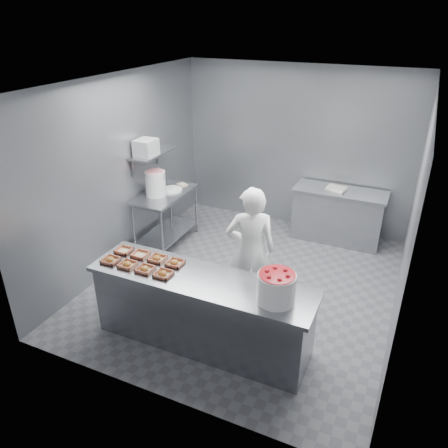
{
  "coord_description": "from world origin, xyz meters",
  "views": [
    {
      "loc": [
        1.9,
        -4.93,
        3.56
      ],
      "look_at": [
        -0.24,
        -0.2,
        1.0
      ],
      "focal_mm": 35.0,
      "sensor_mm": 36.0,
      "label": 1
    }
  ],
  "objects_px": {
    "tray_5": "(140,254)",
    "glaze_bucket": "(155,183)",
    "strawberry_tub": "(276,287)",
    "tray_1": "(127,264)",
    "back_counter": "(338,215)",
    "appliance": "(146,147)",
    "tray_7": "(175,263)",
    "worker": "(250,251)",
    "service_counter": "(202,311)",
    "prep_table": "(166,211)",
    "tray_6": "(157,258)",
    "tray_3": "(163,274)",
    "tray_4": "(124,250)",
    "tray_2": "(145,269)",
    "tray_0": "(110,260)"
  },
  "relations": [
    {
      "from": "back_counter",
      "to": "strawberry_tub",
      "type": "height_order",
      "value": "strawberry_tub"
    },
    {
      "from": "tray_5",
      "to": "strawberry_tub",
      "type": "relative_size",
      "value": 0.48
    },
    {
      "from": "tray_6",
      "to": "strawberry_tub",
      "type": "xyz_separation_m",
      "value": [
        1.53,
        -0.19,
        0.15
      ]
    },
    {
      "from": "tray_4",
      "to": "tray_7",
      "type": "height_order",
      "value": "tray_7"
    },
    {
      "from": "tray_3",
      "to": "tray_1",
      "type": "bearing_deg",
      "value": 180.0
    },
    {
      "from": "appliance",
      "to": "tray_5",
      "type": "bearing_deg",
      "value": -60.0
    },
    {
      "from": "service_counter",
      "to": "strawberry_tub",
      "type": "height_order",
      "value": "strawberry_tub"
    },
    {
      "from": "strawberry_tub",
      "to": "tray_7",
      "type": "bearing_deg",
      "value": 171.69
    },
    {
      "from": "tray_5",
      "to": "worker",
      "type": "xyz_separation_m",
      "value": [
        1.13,
        0.74,
        -0.07
      ]
    },
    {
      "from": "tray_2",
      "to": "strawberry_tub",
      "type": "distance_m",
      "value": 1.53
    },
    {
      "from": "tray_7",
      "to": "worker",
      "type": "xyz_separation_m",
      "value": [
        0.65,
        0.74,
        -0.07
      ]
    },
    {
      "from": "prep_table",
      "to": "glaze_bucket",
      "type": "relative_size",
      "value": 2.48
    },
    {
      "from": "strawberry_tub",
      "to": "tray_1",
      "type": "bearing_deg",
      "value": -177.72
    },
    {
      "from": "worker",
      "to": "glaze_bucket",
      "type": "bearing_deg",
      "value": -50.59
    },
    {
      "from": "strawberry_tub",
      "to": "glaze_bucket",
      "type": "height_order",
      "value": "glaze_bucket"
    },
    {
      "from": "tray_7",
      "to": "worker",
      "type": "height_order",
      "value": "worker"
    },
    {
      "from": "tray_1",
      "to": "prep_table",
      "type": "bearing_deg",
      "value": 110.2
    },
    {
      "from": "tray_6",
      "to": "strawberry_tub",
      "type": "relative_size",
      "value": 0.48
    },
    {
      "from": "appliance",
      "to": "glaze_bucket",
      "type": "bearing_deg",
      "value": 35.67
    },
    {
      "from": "back_counter",
      "to": "tray_2",
      "type": "bearing_deg",
      "value": -114.57
    },
    {
      "from": "glaze_bucket",
      "to": "tray_4",
      "type": "bearing_deg",
      "value": -70.15
    },
    {
      "from": "tray_1",
      "to": "glaze_bucket",
      "type": "xyz_separation_m",
      "value": [
        -0.85,
        1.96,
        0.19
      ]
    },
    {
      "from": "tray_3",
      "to": "strawberry_tub",
      "type": "distance_m",
      "value": 1.3
    },
    {
      "from": "strawberry_tub",
      "to": "tray_4",
      "type": "bearing_deg",
      "value": 174.64
    },
    {
      "from": "tray_4",
      "to": "worker",
      "type": "height_order",
      "value": "worker"
    },
    {
      "from": "back_counter",
      "to": "tray_6",
      "type": "bearing_deg",
      "value": -116.34
    },
    {
      "from": "tray_5",
      "to": "appliance",
      "type": "xyz_separation_m",
      "value": [
        -0.94,
        1.64,
        0.77
      ]
    },
    {
      "from": "tray_2",
      "to": "appliance",
      "type": "relative_size",
      "value": 0.58
    },
    {
      "from": "service_counter",
      "to": "tray_6",
      "type": "distance_m",
      "value": 0.81
    },
    {
      "from": "tray_1",
      "to": "tray_7",
      "type": "bearing_deg",
      "value": 28.26
    },
    {
      "from": "service_counter",
      "to": "tray_6",
      "type": "xyz_separation_m",
      "value": [
        -0.65,
        0.13,
        0.47
      ]
    },
    {
      "from": "strawberry_tub",
      "to": "glaze_bucket",
      "type": "xyz_separation_m",
      "value": [
        -2.62,
        1.89,
        0.04
      ]
    },
    {
      "from": "tray_2",
      "to": "tray_6",
      "type": "distance_m",
      "value": 0.26
    },
    {
      "from": "tray_3",
      "to": "appliance",
      "type": "xyz_separation_m",
      "value": [
        -1.41,
        1.9,
        0.76
      ]
    },
    {
      "from": "back_counter",
      "to": "appliance",
      "type": "bearing_deg",
      "value": -151.47
    },
    {
      "from": "tray_6",
      "to": "appliance",
      "type": "distance_m",
      "value": 2.16
    },
    {
      "from": "tray_3",
      "to": "tray_0",
      "type": "bearing_deg",
      "value": 180.0
    },
    {
      "from": "tray_0",
      "to": "worker",
      "type": "distance_m",
      "value": 1.7
    },
    {
      "from": "tray_2",
      "to": "glaze_bucket",
      "type": "distance_m",
      "value": 2.25
    },
    {
      "from": "prep_table",
      "to": "tray_2",
      "type": "xyz_separation_m",
      "value": [
        1.0,
        -2.08,
        0.33
      ]
    },
    {
      "from": "tray_5",
      "to": "glaze_bucket",
      "type": "height_order",
      "value": "glaze_bucket"
    },
    {
      "from": "tray_5",
      "to": "glaze_bucket",
      "type": "distance_m",
      "value": 1.91
    },
    {
      "from": "service_counter",
      "to": "tray_2",
      "type": "xyz_separation_m",
      "value": [
        -0.65,
        -0.13,
        0.47
      ]
    },
    {
      "from": "worker",
      "to": "tray_0",
      "type": "bearing_deg",
      "value": 11.28
    },
    {
      "from": "service_counter",
      "to": "back_counter",
      "type": "bearing_deg",
      "value": 74.52
    },
    {
      "from": "prep_table",
      "to": "tray_6",
      "type": "distance_m",
      "value": 2.11
    },
    {
      "from": "worker",
      "to": "appliance",
      "type": "xyz_separation_m",
      "value": [
        -2.07,
        0.9,
        0.84
      ]
    },
    {
      "from": "tray_1",
      "to": "appliance",
      "type": "distance_m",
      "value": 2.25
    },
    {
      "from": "tray_0",
      "to": "service_counter",
      "type": "bearing_deg",
      "value": 6.54
    },
    {
      "from": "tray_6",
      "to": "back_counter",
      "type": "bearing_deg",
      "value": 63.66
    }
  ]
}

